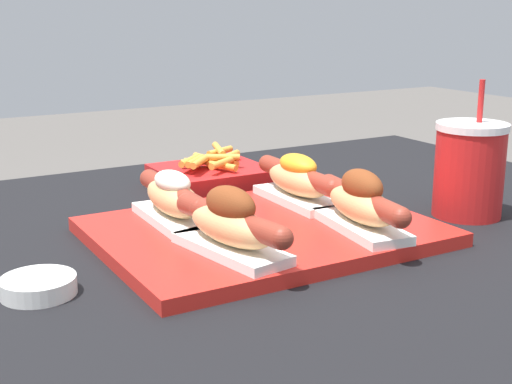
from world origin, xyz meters
TOP-DOWN VIEW (x-y plane):
  - serving_tray at (-0.01, 0.01)m, footprint 0.42×0.32m
  - hot_dog_0 at (-0.10, -0.07)m, footprint 0.09×0.20m
  - hot_dog_1 at (0.09, -0.07)m, footprint 0.08×0.20m
  - hot_dog_2 at (-0.11, 0.08)m, footprint 0.06×0.20m
  - hot_dog_3 at (0.09, 0.08)m, footprint 0.06×0.20m
  - sauce_bowl at (-0.31, -0.04)m, footprint 0.08×0.08m
  - drink_cup at (0.30, -0.05)m, footprint 0.10×0.10m
  - fries_basket at (0.05, 0.28)m, footprint 0.17×0.16m

SIDE VIEW (x-z plane):
  - serving_tray at x=-0.01m, z-range 0.71..0.73m
  - sauce_bowl at x=-0.31m, z-range 0.71..0.73m
  - fries_basket at x=0.05m, z-range 0.70..0.76m
  - hot_dog_2 at x=-0.11m, z-range 0.73..0.79m
  - hot_dog_3 at x=0.09m, z-range 0.72..0.80m
  - hot_dog_1 at x=0.09m, z-range 0.72..0.80m
  - hot_dog_0 at x=-0.10m, z-range 0.72..0.80m
  - drink_cup at x=0.30m, z-range 0.68..0.87m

